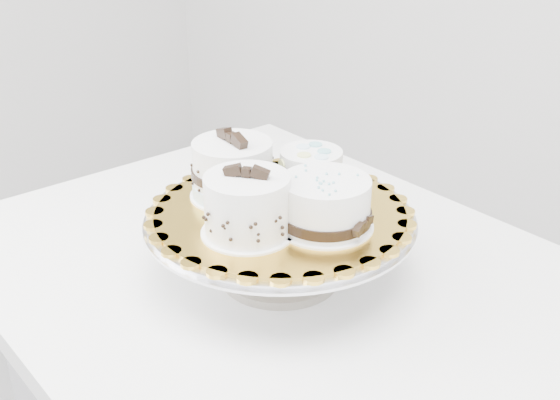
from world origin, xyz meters
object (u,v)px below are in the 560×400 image
Objects in this scene: cake_board at (280,212)px; cake_swirl at (247,207)px; cake_stand at (280,234)px; cake_banded at (233,172)px; cake_dots at (311,172)px; table at (313,340)px; cake_ribbon at (326,205)px.

cake_swirl is (0.01, -0.08, 0.04)m from cake_board.
cake_banded is at bearing -176.43° from cake_stand.
cake_swirl is at bearing -94.79° from cake_dots.
cake_banded is (-0.14, -0.01, 0.23)m from table.
cake_dots reaches higher than cake_board.
cake_banded reaches higher than cake_dots.
cake_banded is at bearing -164.67° from table.
cake_banded reaches higher than cake_stand.
cake_board is 0.08m from cake_dots.
cake_swirl is 0.10m from cake_ribbon.
cake_stand is 0.03m from cake_board.
cake_dots is 0.10m from cake_ribbon.
table is 0.27m from cake_banded.
cake_board is (-0.00, 0.00, 0.03)m from cake_stand.
cake_swirl reaches higher than cake_board.
cake_stand is at bearing 70.85° from cake_swirl.
table is 8.94× the size of cake_banded.
cake_stand is at bearing -97.73° from cake_dots.
cake_ribbon is at bearing -0.17° from cake_board.
cake_board is 2.48× the size of cake_ribbon.
cake_ribbon is (0.02, -0.00, 0.23)m from table.
cake_swirl is (0.01, -0.08, 0.07)m from cake_stand.
table is at bearing 3.59° from cake_board.
cake_board is 2.37× the size of cake_swirl.
cake_board is at bearing 170.76° from cake_ribbon.
cake_board is (-0.06, -0.00, 0.19)m from table.
cake_banded reaches higher than cake_board.
cake_banded is at bearing -176.43° from cake_board.
cake_dots is at bearing 127.82° from cake_ribbon.
cake_board is at bearing 20.53° from cake_banded.
table is at bearing 158.12° from cake_ribbon.
cake_banded reaches higher than cake_ribbon.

